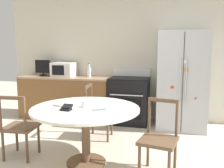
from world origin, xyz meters
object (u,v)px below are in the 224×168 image
dining_chair_right (159,139)px  countertop_tv (43,67)px  refrigerator (182,80)px  oven_range (129,100)px  dining_chair_left (20,127)px  wallet (67,108)px  microwave (64,69)px  counter_bottle (89,72)px  candle_glass (85,105)px  dining_chair_far (98,113)px

dining_chair_right → countertop_tv: bearing=-26.7°
refrigerator → oven_range: (-1.01, 0.07, -0.44)m
dining_chair_left → wallet: 0.84m
refrigerator → dining_chair_left: size_ratio=2.01×
microwave → counter_bottle: bearing=3.5°
countertop_tv → oven_range: bearing=-2.3°
wallet → candle_glass: bearing=51.1°
microwave → candle_glass: (1.18, -1.97, -0.26)m
dining_chair_right → wallet: bearing=17.2°
refrigerator → wallet: refrigerator is taller
oven_range → wallet: (-0.42, -2.10, 0.31)m
dining_chair_left → wallet: size_ratio=6.79×
countertop_tv → dining_chair_right: countertop_tv is taller
refrigerator → microwave: size_ratio=3.87×
wallet → dining_chair_right: bearing=5.9°
counter_bottle → microwave: bearing=-176.5°
refrigerator → countertop_tv: refrigerator is taller
counter_bottle → dining_chair_far: counter_bottle is taller
refrigerator → candle_glass: bearing=-124.8°
microwave → dining_chair_left: (0.26, -2.05, -0.61)m
dining_chair_far → candle_glass: (0.10, -0.92, 0.35)m
countertop_tv → wallet: 2.67m
oven_range → candle_glass: 1.94m
counter_bottle → wallet: size_ratio=2.13×
refrigerator → counter_bottle: size_ratio=6.39×
refrigerator → candle_glass: 2.23m
wallet → oven_range: bearing=78.6°
refrigerator → dining_chair_right: 1.99m
countertop_tv → dining_chair_left: bearing=-69.7°
oven_range → microwave: microwave is taller
dining_chair_far → candle_glass: size_ratio=10.00×
microwave → refrigerator: bearing=-3.3°
microwave → counter_bottle: size_ratio=1.65×
microwave → wallet: microwave is taller
microwave → dining_chair_right: 3.03m
countertop_tv → microwave: bearing=-0.9°
dining_chair_far → wallet: size_ratio=6.79×
dining_chair_far → wallet: dining_chair_far is taller
dining_chair_right → candle_glass: bearing=6.1°
oven_range → dining_chair_left: size_ratio=1.20×
countertop_tv → wallet: countertop_tv is taller
dining_chair_right → refrigerator: bearing=-87.9°
candle_glass → refrigerator: bearing=55.2°
dining_chair_right → wallet: (-1.12, -0.12, 0.35)m
oven_range → dining_chair_right: bearing=-70.6°
candle_glass → counter_bottle: bearing=107.3°
oven_range → wallet: 2.16m
dining_chair_far → wallet: (-0.06, -1.12, 0.35)m
refrigerator → oven_range: refrigerator is taller
dining_chair_left → dining_chair_far: same height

